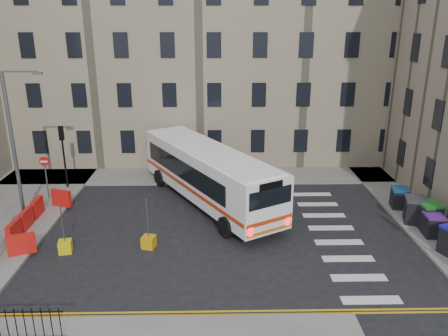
{
  "coord_description": "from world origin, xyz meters",
  "views": [
    {
      "loc": [
        -2.17,
        -20.67,
        10.56
      ],
      "look_at": [
        -1.73,
        1.72,
        3.0
      ],
      "focal_mm": 35.0,
      "sensor_mm": 36.0,
      "label": 1
    }
  ],
  "objects_px": {
    "wheelie_bin_b": "(433,225)",
    "bollard_chevron": "(149,242)",
    "bollard_yellow": "(65,247)",
    "wheelie_bin_c": "(428,215)",
    "wheelie_bin_d": "(415,210)",
    "bus": "(208,172)",
    "streetlamp": "(13,144)",
    "wheelie_bin_e": "(400,198)"
  },
  "relations": [
    {
      "from": "wheelie_bin_b",
      "to": "bollard_chevron",
      "type": "bearing_deg",
      "value": -172.24
    },
    {
      "from": "wheelie_bin_b",
      "to": "bollard_yellow",
      "type": "relative_size",
      "value": 1.92
    },
    {
      "from": "bollard_yellow",
      "to": "bollard_chevron",
      "type": "bearing_deg",
      "value": 5.72
    },
    {
      "from": "wheelie_bin_c",
      "to": "wheelie_bin_d",
      "type": "bearing_deg",
      "value": 116.08
    },
    {
      "from": "bus",
      "to": "wheelie_bin_c",
      "type": "height_order",
      "value": "bus"
    },
    {
      "from": "bus",
      "to": "wheelie_bin_b",
      "type": "bearing_deg",
      "value": -52.61
    },
    {
      "from": "bus",
      "to": "wheelie_bin_c",
      "type": "distance_m",
      "value": 12.34
    },
    {
      "from": "wheelie_bin_b",
      "to": "wheelie_bin_c",
      "type": "xyz_separation_m",
      "value": [
        0.17,
        0.99,
        0.12
      ]
    },
    {
      "from": "streetlamp",
      "to": "bollard_chevron",
      "type": "relative_size",
      "value": 13.57
    },
    {
      "from": "streetlamp",
      "to": "wheelie_bin_e",
      "type": "bearing_deg",
      "value": 2.02
    },
    {
      "from": "bollard_yellow",
      "to": "bollard_chevron",
      "type": "xyz_separation_m",
      "value": [
        3.93,
        0.39,
        0.0
      ]
    },
    {
      "from": "wheelie_bin_c",
      "to": "wheelie_bin_b",
      "type": "bearing_deg",
      "value": -105.05
    },
    {
      "from": "wheelie_bin_b",
      "to": "wheelie_bin_d",
      "type": "bearing_deg",
      "value": 102.94
    },
    {
      "from": "bollard_chevron",
      "to": "wheelie_bin_b",
      "type": "bearing_deg",
      "value": 2.77
    },
    {
      "from": "wheelie_bin_d",
      "to": "wheelie_bin_e",
      "type": "distance_m",
      "value": 1.97
    },
    {
      "from": "wheelie_bin_c",
      "to": "wheelie_bin_e",
      "type": "height_order",
      "value": "wheelie_bin_c"
    },
    {
      "from": "wheelie_bin_b",
      "to": "bollard_chevron",
      "type": "distance_m",
      "value": 14.36
    },
    {
      "from": "wheelie_bin_e",
      "to": "bollard_chevron",
      "type": "xyz_separation_m",
      "value": [
        -14.07,
        -4.29,
        -0.45
      ]
    },
    {
      "from": "streetlamp",
      "to": "wheelie_bin_b",
      "type": "distance_m",
      "value": 22.33
    },
    {
      "from": "wheelie_bin_b",
      "to": "wheelie_bin_d",
      "type": "distance_m",
      "value": 1.65
    },
    {
      "from": "wheelie_bin_b",
      "to": "wheelie_bin_d",
      "type": "height_order",
      "value": "wheelie_bin_d"
    },
    {
      "from": "bus",
      "to": "wheelie_bin_c",
      "type": "relative_size",
      "value": 8.83
    },
    {
      "from": "bus",
      "to": "wheelie_bin_b",
      "type": "distance_m",
      "value": 12.54
    },
    {
      "from": "bus",
      "to": "bollard_yellow",
      "type": "xyz_separation_m",
      "value": [
        -6.76,
        -5.92,
        -1.66
      ]
    },
    {
      "from": "wheelie_bin_b",
      "to": "wheelie_bin_e",
      "type": "bearing_deg",
      "value": 99.16
    },
    {
      "from": "streetlamp",
      "to": "wheelie_bin_d",
      "type": "relative_size",
      "value": 5.36
    },
    {
      "from": "wheelie_bin_d",
      "to": "bollard_yellow",
      "type": "bearing_deg",
      "value": -154.55
    },
    {
      "from": "wheelie_bin_b",
      "to": "wheelie_bin_c",
      "type": "distance_m",
      "value": 1.01
    },
    {
      "from": "bus",
      "to": "wheelie_bin_c",
      "type": "bearing_deg",
      "value": -48.06
    },
    {
      "from": "wheelie_bin_c",
      "to": "wheelie_bin_e",
      "type": "xyz_separation_m",
      "value": [
        -0.43,
        2.61,
        -0.1
      ]
    },
    {
      "from": "streetlamp",
      "to": "wheelie_bin_e",
      "type": "height_order",
      "value": "streetlamp"
    },
    {
      "from": "streetlamp",
      "to": "wheelie_bin_b",
      "type": "height_order",
      "value": "streetlamp"
    },
    {
      "from": "streetlamp",
      "to": "wheelie_bin_d",
      "type": "bearing_deg",
      "value": -3.2
    },
    {
      "from": "wheelie_bin_c",
      "to": "bollard_chevron",
      "type": "xyz_separation_m",
      "value": [
        -14.5,
        -1.68,
        -0.55
      ]
    },
    {
      "from": "wheelie_bin_b",
      "to": "bollard_chevron",
      "type": "relative_size",
      "value": 1.92
    },
    {
      "from": "wheelie_bin_c",
      "to": "wheelie_bin_d",
      "type": "height_order",
      "value": "wheelie_bin_d"
    },
    {
      "from": "wheelie_bin_d",
      "to": "bus",
      "type": "bearing_deg",
      "value": -178.98
    },
    {
      "from": "streetlamp",
      "to": "wheelie_bin_b",
      "type": "xyz_separation_m",
      "value": [
        21.85,
        -2.83,
        -3.61
      ]
    },
    {
      "from": "bus",
      "to": "streetlamp",
      "type": "bearing_deg",
      "value": 161.13
    },
    {
      "from": "streetlamp",
      "to": "wheelie_bin_b",
      "type": "relative_size",
      "value": 7.08
    },
    {
      "from": "bus",
      "to": "bollard_chevron",
      "type": "distance_m",
      "value": 6.43
    },
    {
      "from": "bus",
      "to": "bollard_yellow",
      "type": "bearing_deg",
      "value": -168.6
    }
  ]
}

